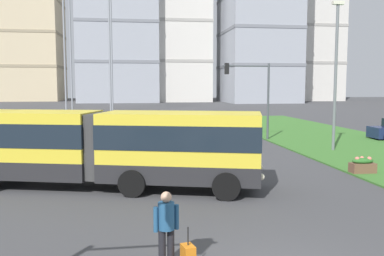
% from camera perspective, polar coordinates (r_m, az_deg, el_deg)
% --- Properties ---
extents(articulated_bus, '(12.01, 5.63, 3.00)m').
position_cam_1_polar(articulated_bus, '(16.72, -11.16, -2.45)').
color(articulated_bus, yellow).
rests_on(articulated_bus, ground).
extents(pedestrian_crossing, '(0.57, 0.36, 1.74)m').
position_cam_1_polar(pedestrian_crossing, '(9.38, -3.51, -13.00)').
color(pedestrian_crossing, black).
rests_on(pedestrian_crossing, ground).
extents(flower_planter_3, '(1.10, 0.56, 0.74)m').
position_cam_1_polar(flower_planter_3, '(20.59, 22.20, -4.69)').
color(flower_planter_3, brown).
rests_on(flower_planter_3, grass_median).
extents(traffic_light_far_right, '(3.51, 0.28, 5.63)m').
position_cam_1_polar(traffic_light_far_right, '(30.95, 8.31, 5.48)').
color(traffic_light_far_right, '#474C51').
rests_on(traffic_light_far_right, ground).
extents(streetlight_median, '(0.70, 0.28, 9.02)m').
position_cam_1_polar(streetlight_median, '(26.96, 18.97, 7.47)').
color(streetlight_median, slate).
rests_on(streetlight_median, ground).
extents(apartment_tower_west, '(17.18, 17.61, 51.48)m').
position_cam_1_polar(apartment_tower_west, '(123.55, -21.55, 15.53)').
color(apartment_tower_west, beige).
rests_on(apartment_tower_west, ground).
extents(apartment_tower_westcentre, '(19.08, 14.66, 36.54)m').
position_cam_1_polar(apartment_tower_westcentre, '(105.35, -10.06, 13.49)').
color(apartment_tower_westcentre, '#9EA3AD').
rests_on(apartment_tower_westcentre, ground).
extents(apartment_tower_centre, '(16.29, 16.28, 38.32)m').
position_cam_1_polar(apartment_tower_centre, '(109.67, -2.17, 13.74)').
color(apartment_tower_centre, silver).
rests_on(apartment_tower_centre, ground).
extents(apartment_tower_eastcentre, '(16.36, 20.06, 41.35)m').
position_cam_1_polar(apartment_tower_eastcentre, '(105.28, 9.00, 14.84)').
color(apartment_tower_eastcentre, '#9EA3AD').
rests_on(apartment_tower_eastcentre, ground).
extents(apartment_tower_east, '(16.02, 16.10, 47.61)m').
position_cam_1_polar(apartment_tower_east, '(121.44, 15.32, 14.98)').
color(apartment_tower_east, silver).
rests_on(apartment_tower_east, ground).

